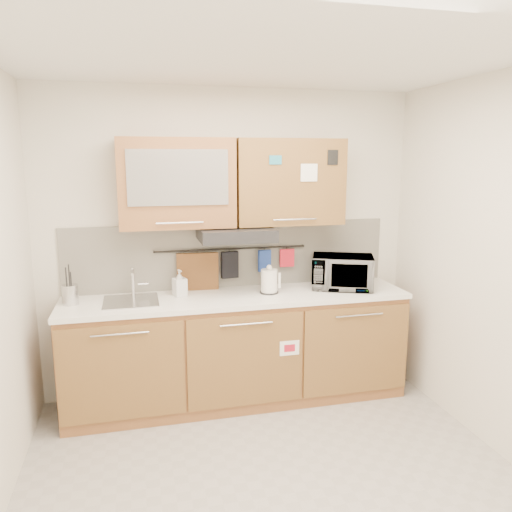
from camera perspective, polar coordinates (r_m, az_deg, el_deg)
floor at (r=3.45m, az=2.41°, el=-24.81°), size 3.20×3.20×0.00m
ceiling at (r=2.85m, az=2.86°, el=22.78°), size 3.20×3.20×0.00m
wall_back at (r=4.31m, az=-2.96°, el=1.45°), size 3.20×0.00×3.20m
base_cabinet at (r=4.27m, az=-2.06°, el=-11.16°), size 2.80×0.64×0.88m
countertop at (r=4.11m, az=-2.10°, el=-4.77°), size 2.82×0.62×0.04m
backsplash at (r=4.32m, az=-2.92°, el=0.11°), size 2.80×0.02×0.56m
upper_cabinets at (r=4.08m, az=-2.64°, el=8.40°), size 1.82×0.37×0.70m
range_hood at (r=4.05m, az=-2.32°, el=2.55°), size 0.60×0.46×0.10m
sink at (r=4.04m, az=-14.07°, el=-5.01°), size 0.42×0.40×0.26m
utensil_rail at (r=4.27m, az=-2.83°, el=0.81°), size 1.30×0.02×0.02m
utensil_crock at (r=4.08m, az=-20.48°, el=-4.11°), size 0.15×0.15×0.31m
kettle at (r=4.14m, az=1.53°, el=-2.98°), size 0.18×0.17×0.24m
toaster at (r=4.32m, az=8.73°, el=-2.61°), size 0.23×0.14×0.17m
microwave at (r=4.35m, az=9.83°, el=-1.82°), size 0.60×0.51×0.28m
soap_bottle at (r=4.10m, az=-8.72°, el=-3.05°), size 0.12×0.13×0.22m
cutting_board at (r=4.26m, az=-6.66°, el=-2.53°), size 0.35×0.05×0.43m
oven_mitt at (r=4.34m, az=0.99°, el=-0.54°), size 0.12×0.05×0.19m
dark_pouch at (r=4.28m, az=-3.01°, el=-1.02°), size 0.15×0.06×0.23m
pot_holder at (r=4.40m, az=3.57°, el=-0.22°), size 0.13×0.02×0.16m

